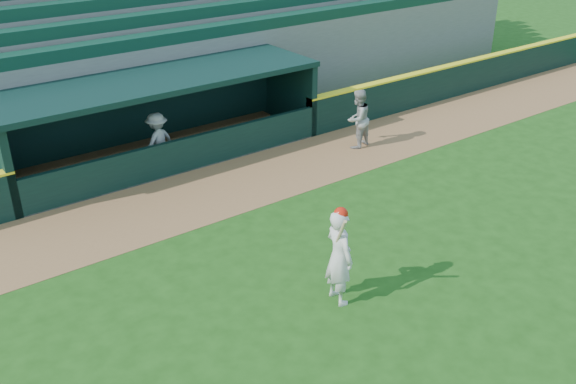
# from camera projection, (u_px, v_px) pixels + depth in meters

# --- Properties ---
(ground) EXTENTS (120.00, 120.00, 0.00)m
(ground) POSITION_uv_depth(u_px,v_px,m) (333.00, 274.00, 13.51)
(ground) COLOR #1A4711
(ground) RESTS_ON ground
(warning_track) EXTENTS (40.00, 3.00, 0.01)m
(warning_track) POSITION_uv_depth(u_px,v_px,m) (214.00, 191.00, 17.03)
(warning_track) COLOR brown
(warning_track) RESTS_ON ground
(field_wall_right) EXTENTS (15.50, 0.30, 1.20)m
(field_wall_right) POSITION_uv_depth(u_px,v_px,m) (468.00, 77.00, 24.48)
(field_wall_right) COLOR black
(field_wall_right) RESTS_ON ground
(wall_stripe_right) EXTENTS (15.50, 0.32, 0.06)m
(wall_stripe_right) POSITION_uv_depth(u_px,v_px,m) (470.00, 61.00, 24.20)
(wall_stripe_right) COLOR yellow
(wall_stripe_right) RESTS_ON field_wall_right
(dugout_player_front) EXTENTS (1.01, 0.86, 1.82)m
(dugout_player_front) POSITION_uv_depth(u_px,v_px,m) (358.00, 119.00, 19.40)
(dugout_player_front) COLOR #989793
(dugout_player_front) RESTS_ON ground
(dugout_player_inside) EXTENTS (1.22, 0.95, 1.67)m
(dugout_player_inside) POSITION_uv_depth(u_px,v_px,m) (158.00, 141.00, 17.98)
(dugout_player_inside) COLOR #ADACA7
(dugout_player_inside) RESTS_ON ground
(dugout) EXTENTS (9.40, 2.80, 2.46)m
(dugout) POSITION_uv_depth(u_px,v_px,m) (157.00, 111.00, 18.66)
(dugout) COLOR slate
(dugout) RESTS_ON ground
(stands) EXTENTS (34.50, 6.25, 7.51)m
(stands) POSITION_uv_depth(u_px,v_px,m) (95.00, 45.00, 21.51)
(stands) COLOR slate
(stands) RESTS_ON ground
(batter_at_plate) EXTENTS (0.59, 0.85, 2.08)m
(batter_at_plate) POSITION_uv_depth(u_px,v_px,m) (339.00, 255.00, 12.26)
(batter_at_plate) COLOR silver
(batter_at_plate) RESTS_ON ground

